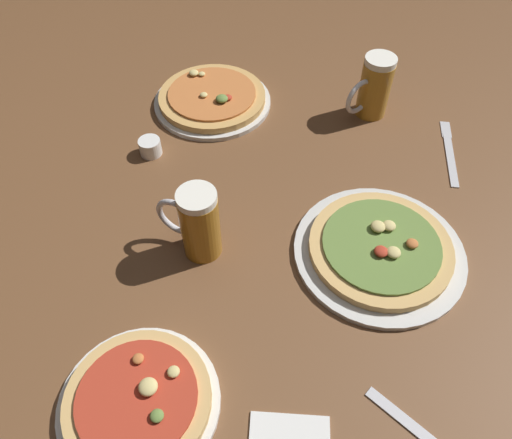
# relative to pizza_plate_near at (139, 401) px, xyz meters

# --- Properties ---
(ground_plane) EXTENTS (2.40, 2.40, 0.03)m
(ground_plane) POSITION_rel_pizza_plate_near_xyz_m (0.07, 0.41, -0.03)
(ground_plane) COLOR brown
(pizza_plate_near) EXTENTS (0.26, 0.26, 0.05)m
(pizza_plate_near) POSITION_rel_pizza_plate_near_xyz_m (0.00, 0.00, 0.00)
(pizza_plate_near) COLOR silver
(pizza_plate_near) RESTS_ON ground_plane
(pizza_plate_far) EXTENTS (0.30, 0.30, 0.05)m
(pizza_plate_far) POSITION_rel_pizza_plate_near_xyz_m (-0.16, 0.77, 0.00)
(pizza_plate_far) COLOR silver
(pizza_plate_far) RESTS_ON ground_plane
(pizza_plate_side) EXTENTS (0.34, 0.34, 0.05)m
(pizza_plate_side) POSITION_rel_pizza_plate_near_xyz_m (0.33, 0.41, -0.00)
(pizza_plate_side) COLOR silver
(pizza_plate_side) RESTS_ON ground_plane
(beer_mug_dark) EXTENTS (0.14, 0.08, 0.16)m
(beer_mug_dark) POSITION_rel_pizza_plate_near_xyz_m (-0.02, 0.32, 0.06)
(beer_mug_dark) COLOR #9E6619
(beer_mug_dark) RESTS_ON ground_plane
(beer_mug_amber) EXTENTS (0.10, 0.12, 0.16)m
(beer_mug_amber) POSITION_rel_pizza_plate_near_xyz_m (0.24, 0.85, 0.06)
(beer_mug_amber) COLOR #B27A23
(beer_mug_amber) RESTS_ON ground_plane
(ramekin_sauce) EXTENTS (0.05, 0.05, 0.04)m
(ramekin_sauce) POSITION_rel_pizza_plate_near_xyz_m (-0.23, 0.55, 0.00)
(ramekin_sauce) COLOR white
(ramekin_sauce) RESTS_ON ground_plane
(knife_spare) EXTENTS (0.05, 0.23, 0.01)m
(knife_spare) POSITION_rel_pizza_plate_near_xyz_m (0.45, 0.76, -0.01)
(knife_spare) COLOR silver
(knife_spare) RESTS_ON ground_plane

